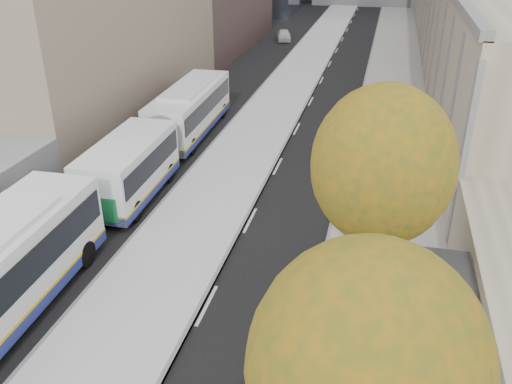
% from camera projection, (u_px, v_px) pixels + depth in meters
% --- Properties ---
extents(bus_platform, '(4.25, 150.00, 0.15)m').
position_uv_depth(bus_platform, '(278.00, 102.00, 38.71)').
color(bus_platform, silver).
rests_on(bus_platform, ground).
extents(sidewalk, '(4.75, 150.00, 0.08)m').
position_uv_depth(sidewalk, '(392.00, 111.00, 37.05)').
color(sidewalk, gray).
rests_on(sidewalk, ground).
extents(building_tan, '(18.00, 92.00, 8.00)m').
position_uv_depth(building_tan, '(509.00, 2.00, 58.14)').
color(building_tan, gray).
rests_on(building_tan, ground).
extents(bus_shelter, '(1.90, 4.40, 2.53)m').
position_uv_depth(bus_shelter, '(446.00, 305.00, 14.84)').
color(bus_shelter, '#383A3F').
rests_on(bus_shelter, sidewalk).
extents(tree_b, '(4.00, 4.00, 6.97)m').
position_uv_depth(tree_b, '(366.00, 370.00, 8.82)').
color(tree_b, '#302016').
rests_on(tree_b, sidewalk).
extents(tree_c, '(4.20, 4.20, 7.28)m').
position_uv_depth(tree_c, '(383.00, 166.00, 15.69)').
color(tree_c, '#302016').
rests_on(tree_c, sidewalk).
extents(bus_far, '(2.89, 16.80, 2.79)m').
position_uv_depth(bus_far, '(168.00, 130.00, 29.26)').
color(bus_far, white).
rests_on(bus_far, ground).
extents(distant_car, '(2.20, 3.74, 1.19)m').
position_uv_depth(distant_car, '(284.00, 35.00, 59.04)').
color(distant_car, silver).
rests_on(distant_car, ground).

